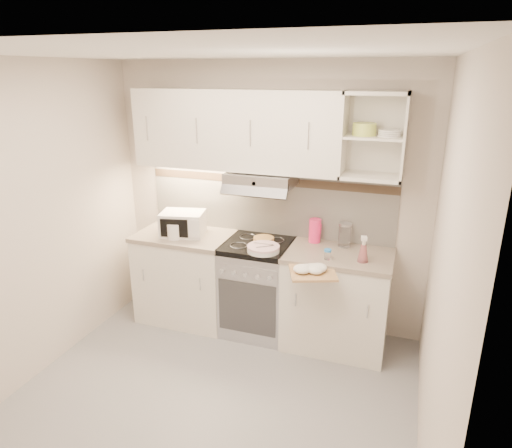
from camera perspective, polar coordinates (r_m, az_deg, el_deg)
name	(u,v)px	position (r m, az deg, el deg)	size (l,w,h in m)	color
ground	(211,401)	(3.75, -5.71, -21.20)	(3.00, 3.00, 0.00)	gray
room_shell	(225,183)	(3.31, -3.91, 5.09)	(3.04, 2.84, 2.52)	beige
base_cabinet_left	(187,278)	(4.65, -8.64, -6.67)	(0.90, 0.60, 0.86)	silver
worktop_left	(185,236)	(4.48, -8.92, -1.45)	(0.92, 0.62, 0.04)	gray
base_cabinet_right	(336,302)	(4.22, 10.01, -9.52)	(0.90, 0.60, 0.86)	silver
worktop_right	(339,255)	(4.03, 10.36, -3.86)	(0.92, 0.62, 0.04)	gray
electric_range	(258,287)	(4.36, 0.19, -7.89)	(0.60, 0.60, 0.90)	#B7B7BC
microwave	(183,223)	(4.41, -9.14, 0.07)	(0.45, 0.38, 0.23)	silver
watering_can	(175,230)	(4.34, -10.07, -0.76)	(0.27, 0.14, 0.23)	silver
plate_stack	(263,249)	(3.98, 0.92, -3.09)	(0.28, 0.28, 0.06)	silver
bread_loaf	(264,240)	(4.19, 0.98, -1.98)	(0.19, 0.19, 0.05)	#9A7443
pink_pitcher	(315,231)	(4.21, 7.37, -0.82)	(0.12, 0.11, 0.22)	#FF286A
glass_jar	(345,235)	(4.14, 11.03, -1.33)	(0.12, 0.12, 0.22)	white
spice_jar	(328,254)	(3.86, 8.94, -3.75)	(0.06, 0.06, 0.09)	silver
spray_bottle	(363,251)	(3.85, 13.27, -3.30)	(0.09, 0.09, 0.24)	pink
cutting_board	(313,273)	(3.68, 7.11, -6.05)	(0.36, 0.32, 0.02)	tan
dish_towel	(312,267)	(3.68, 7.02, -5.32)	(0.25, 0.21, 0.07)	silver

